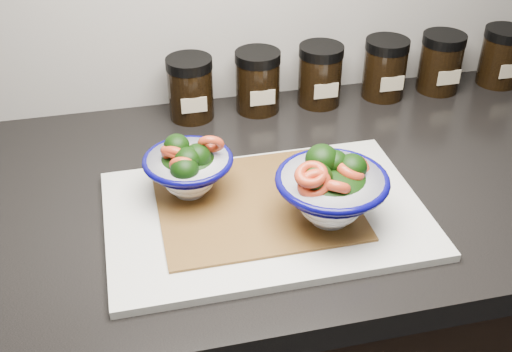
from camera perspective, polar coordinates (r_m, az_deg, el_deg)
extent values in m
cube|color=black|center=(1.04, 9.04, -0.53)|extent=(3.50, 0.60, 0.04)
cube|color=silver|center=(0.92, 0.85, -3.41)|extent=(0.45, 0.30, 0.01)
cube|color=olive|center=(0.92, 0.00, -2.36)|extent=(0.28, 0.24, 0.00)
cylinder|color=white|center=(0.94, -5.90, -1.16)|extent=(0.05, 0.05, 0.01)
ellipsoid|color=white|center=(0.94, -5.95, -0.45)|extent=(0.07, 0.07, 0.03)
torus|color=#070554|center=(0.92, -6.08, 1.40)|extent=(0.13, 0.13, 0.01)
torus|color=#070554|center=(0.92, -6.03, 0.71)|extent=(0.11, 0.11, 0.00)
ellipsoid|color=black|center=(0.92, -6.04, 0.91)|extent=(0.10, 0.10, 0.04)
ellipsoid|color=black|center=(0.92, -7.07, 2.70)|extent=(0.04, 0.04, 0.03)
cylinder|color=#477233|center=(0.92, -7.02, 2.01)|extent=(0.01, 0.01, 0.03)
ellipsoid|color=black|center=(0.89, -6.12, 1.59)|extent=(0.04, 0.04, 0.03)
cylinder|color=#477233|center=(0.90, -6.07, 0.91)|extent=(0.01, 0.01, 0.02)
ellipsoid|color=black|center=(0.89, -6.37, 0.52)|extent=(0.04, 0.04, 0.04)
cylinder|color=#477233|center=(0.89, -6.32, -0.23)|extent=(0.01, 0.01, 0.03)
ellipsoid|color=black|center=(0.91, -5.23, 1.63)|extent=(0.04, 0.04, 0.04)
cylinder|color=#477233|center=(0.91, -5.18, 0.90)|extent=(0.01, 0.01, 0.02)
torus|color=red|center=(0.89, -6.53, 0.95)|extent=(0.05, 0.04, 0.05)
torus|color=red|center=(0.91, -4.03, 2.85)|extent=(0.05, 0.03, 0.05)
torus|color=red|center=(0.91, -7.37, 2.04)|extent=(0.05, 0.06, 0.04)
torus|color=red|center=(0.91, -7.28, 1.89)|extent=(0.05, 0.04, 0.04)
cylinder|color=#CCBC8E|center=(0.92, -5.90, 2.60)|extent=(0.02, 0.02, 0.01)
cylinder|color=white|center=(0.89, 6.55, -3.49)|extent=(0.05, 0.05, 0.01)
ellipsoid|color=white|center=(0.88, 6.62, -2.63)|extent=(0.09, 0.09, 0.04)
torus|color=#070554|center=(0.86, 6.80, -0.36)|extent=(0.15, 0.15, 0.01)
torus|color=#070554|center=(0.87, 6.73, -1.21)|extent=(0.13, 0.13, 0.00)
ellipsoid|color=black|center=(0.87, 6.75, -0.97)|extent=(0.11, 0.11, 0.05)
ellipsoid|color=black|center=(0.87, 6.99, 1.30)|extent=(0.04, 0.04, 0.03)
cylinder|color=#477233|center=(0.87, 6.93, 0.60)|extent=(0.01, 0.01, 0.02)
ellipsoid|color=black|center=(0.84, 5.28, -0.08)|extent=(0.05, 0.05, 0.04)
cylinder|color=#477233|center=(0.84, 5.23, -0.97)|extent=(0.02, 0.02, 0.03)
ellipsoid|color=black|center=(0.87, 8.53, 0.78)|extent=(0.04, 0.04, 0.04)
cylinder|color=#477233|center=(0.87, 8.45, -0.01)|extent=(0.01, 0.02, 0.03)
ellipsoid|color=black|center=(0.86, 5.88, 1.47)|extent=(0.05, 0.05, 0.04)
cylinder|color=#477233|center=(0.87, 5.81, 0.59)|extent=(0.01, 0.02, 0.03)
torus|color=red|center=(0.82, 4.92, 0.13)|extent=(0.06, 0.06, 0.04)
torus|color=red|center=(0.82, 5.19, -0.73)|extent=(0.06, 0.03, 0.06)
torus|color=red|center=(0.86, 8.32, 0.52)|extent=(0.06, 0.06, 0.04)
torus|color=red|center=(0.87, 9.05, 0.55)|extent=(0.06, 0.06, 0.05)
torus|color=red|center=(0.83, 6.99, -0.94)|extent=(0.06, 0.06, 0.05)
cylinder|color=#CCBC8E|center=(0.84, 6.09, -0.12)|extent=(0.02, 0.02, 0.01)
cylinder|color=#CCBC8E|center=(0.87, 5.04, 0.79)|extent=(0.02, 0.02, 0.01)
cylinder|color=black|center=(1.15, -5.82, 7.37)|extent=(0.08, 0.08, 0.09)
cylinder|color=black|center=(1.13, -5.99, 9.93)|extent=(0.08, 0.08, 0.02)
cube|color=#C6B793|center=(1.12, -5.52, 6.28)|extent=(0.05, 0.00, 0.03)
cylinder|color=black|center=(1.17, 0.15, 8.02)|extent=(0.08, 0.08, 0.09)
cylinder|color=black|center=(1.15, 0.15, 10.55)|extent=(0.08, 0.08, 0.02)
cube|color=#C6B793|center=(1.14, 0.60, 6.96)|extent=(0.04, 0.00, 0.03)
cylinder|color=black|center=(1.20, 5.68, 8.54)|extent=(0.08, 0.08, 0.09)
cylinder|color=black|center=(1.18, 5.84, 11.02)|extent=(0.08, 0.08, 0.02)
cube|color=#C6B793|center=(1.17, 6.26, 7.52)|extent=(0.04, 0.00, 0.03)
cylinder|color=black|center=(1.25, 11.33, 9.00)|extent=(0.08, 0.08, 0.09)
cylinder|color=black|center=(1.22, 11.63, 11.38)|extent=(0.08, 0.08, 0.02)
cube|color=#C6B793|center=(1.22, 12.01, 8.02)|extent=(0.04, 0.00, 0.03)
cylinder|color=black|center=(1.30, 16.03, 9.31)|extent=(0.08, 0.08, 0.09)
cylinder|color=black|center=(1.27, 16.43, 11.60)|extent=(0.08, 0.08, 0.02)
cube|color=#C6B793|center=(1.27, 16.78, 8.36)|extent=(0.05, 0.00, 0.03)
cylinder|color=black|center=(1.36, 20.90, 9.56)|extent=(0.08, 0.08, 0.09)
cylinder|color=black|center=(1.34, 21.40, 11.74)|extent=(0.08, 0.08, 0.02)
cube|color=#C6B793|center=(1.33, 21.71, 8.66)|extent=(0.05, 0.00, 0.03)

